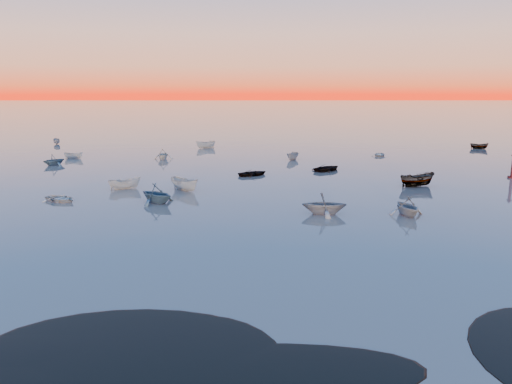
{
  "coord_description": "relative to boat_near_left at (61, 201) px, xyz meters",
  "views": [
    {
      "loc": [
        1.71,
        -18.28,
        11.34
      ],
      "look_at": [
        1.96,
        28.0,
        1.52
      ],
      "focal_mm": 35.0,
      "sensor_mm": 36.0,
      "label": 1
    }
  ],
  "objects": [
    {
      "name": "ground",
      "position": [
        17.74,
        69.16,
        0.0
      ],
      "size": [
        600.0,
        600.0,
        0.0
      ],
      "primitive_type": "plane",
      "color": "#6E625C",
      "rests_on": "ground"
    },
    {
      "name": "moored_fleet",
      "position": [
        17.74,
        22.16,
        0.0
      ],
      "size": [
        124.0,
        58.0,
        1.2
      ],
      "primitive_type": null,
      "color": "silver",
      "rests_on": "ground"
    },
    {
      "name": "boat_near_left",
      "position": [
        0.0,
        0.0,
        0.0
      ],
      "size": [
        3.1,
        3.9,
        0.91
      ],
      "primitive_type": "imported",
      "rotation": [
        0.0,
        0.0,
        1.06
      ],
      "color": "silver",
      "rests_on": "ground"
    },
    {
      "name": "boat_near_center",
      "position": [
        4.93,
        6.15,
        0.0
      ],
      "size": [
        2.7,
        3.91,
        1.25
      ],
      "primitive_type": "imported",
      "rotation": [
        0.0,
        0.0,
        1.93
      ],
      "color": "silver",
      "rests_on": "ground"
    }
  ]
}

